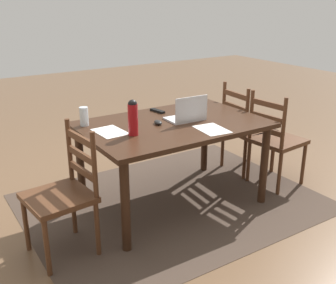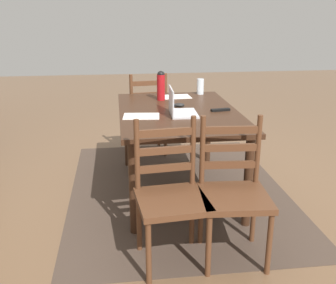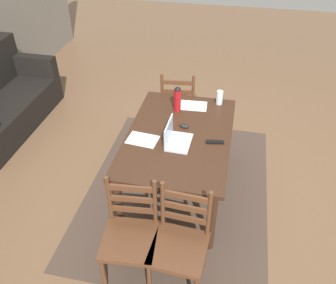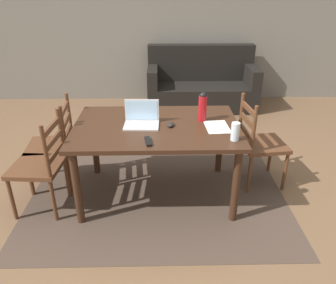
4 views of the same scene
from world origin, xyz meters
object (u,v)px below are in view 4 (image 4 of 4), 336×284
(dining_table, at_px, (157,134))
(tv_remote, at_px, (148,141))
(drinking_glass, at_px, (235,132))
(computer_mouse, at_px, (171,125))
(water_bottle, at_px, (203,106))
(chair_left_far, at_px, (54,145))
(laptop, at_px, (142,119))
(chair_left_near, at_px, (41,166))
(chair_right_far, at_px, (259,143))
(couch, at_px, (201,86))

(dining_table, distance_m, tv_remote, 0.38)
(tv_remote, bearing_deg, dining_table, 70.19)
(drinking_glass, relative_size, computer_mouse, 1.58)
(water_bottle, bearing_deg, chair_left_far, 175.94)
(dining_table, xyz_separation_m, laptop, (-0.14, 0.02, 0.15))
(chair_left_near, distance_m, water_bottle, 1.60)
(chair_right_far, bearing_deg, couch, 97.86)
(couch, bearing_deg, tv_remote, -104.96)
(couch, relative_size, drinking_glass, 11.36)
(dining_table, xyz_separation_m, tv_remote, (-0.07, -0.36, 0.10))
(chair_left_near, height_order, chair_left_far, same)
(laptop, xyz_separation_m, drinking_glass, (0.81, -0.35, 0.02))
(laptop, bearing_deg, chair_left_far, 168.48)
(laptop, relative_size, drinking_glass, 2.06)
(computer_mouse, bearing_deg, water_bottle, 32.52)
(water_bottle, height_order, tv_remote, water_bottle)
(chair_left_near, relative_size, couch, 0.53)
(chair_left_near, xyz_separation_m, laptop, (0.92, 0.23, 0.36))
(chair_right_far, relative_size, water_bottle, 3.36)
(laptop, height_order, tv_remote, laptop)
(drinking_glass, relative_size, tv_remote, 0.93)
(water_bottle, height_order, computer_mouse, water_bottle)
(chair_right_far, bearing_deg, dining_table, -169.27)
(chair_left_near, bearing_deg, chair_right_far, 10.91)
(dining_table, bearing_deg, computer_mouse, -12.12)
(laptop, bearing_deg, computer_mouse, -10.35)
(chair_left_near, xyz_separation_m, water_bottle, (1.50, 0.31, 0.45))
(chair_left_far, relative_size, water_bottle, 3.36)
(computer_mouse, relative_size, tv_remote, 0.59)
(chair_left_far, xyz_separation_m, laptop, (0.92, -0.19, 0.36))
(chair_left_near, bearing_deg, laptop, 13.94)
(chair_left_far, xyz_separation_m, tv_remote, (1.00, -0.57, 0.31))
(chair_left_far, distance_m, computer_mouse, 1.26)
(water_bottle, bearing_deg, laptop, -171.92)
(chair_left_far, height_order, chair_right_far, same)
(couch, relative_size, tv_remote, 10.59)
(chair_left_near, height_order, chair_right_far, same)
(dining_table, xyz_separation_m, computer_mouse, (0.13, -0.03, 0.11))
(chair_right_far, xyz_separation_m, drinking_glass, (-0.40, -0.53, 0.38))
(couch, distance_m, drinking_glass, 2.99)
(dining_table, height_order, chair_left_far, chair_left_far)
(chair_left_near, relative_size, tv_remote, 5.59)
(couch, relative_size, computer_mouse, 18.00)
(chair_left_near, xyz_separation_m, couch, (1.79, 2.83, -0.11))
(couch, distance_m, laptop, 2.78)
(chair_left_far, bearing_deg, tv_remote, -29.83)
(dining_table, distance_m, couch, 2.74)
(dining_table, bearing_deg, chair_right_far, 10.73)
(chair_right_far, distance_m, computer_mouse, 1.01)
(dining_table, xyz_separation_m, water_bottle, (0.44, 0.10, 0.24))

